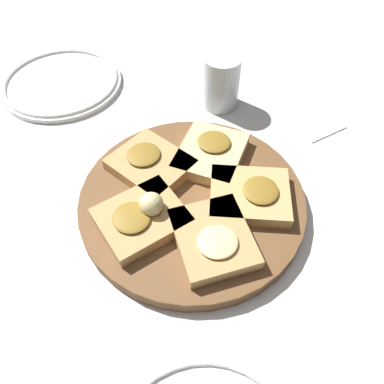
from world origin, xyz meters
name	(u,v)px	position (x,y,z in m)	size (l,w,h in m)	color
ground_plane	(192,205)	(0.00, 0.00, 0.00)	(3.00, 3.00, 0.00)	silver
serving_board	(192,201)	(0.00, 0.00, 0.01)	(0.36, 0.36, 0.02)	brown
focaccia_slice_0	(211,153)	(0.07, -0.06, 0.04)	(0.16, 0.16, 0.03)	#E5C689
focaccia_slice_1	(150,164)	(0.08, 0.05, 0.04)	(0.16, 0.15, 0.03)	tan
focaccia_slice_2	(142,216)	(-0.02, 0.09, 0.04)	(0.13, 0.14, 0.05)	tan
focaccia_slice_3	(211,239)	(-0.09, 0.00, 0.04)	(0.13, 0.11, 0.03)	tan
focaccia_slice_4	(250,195)	(-0.04, -0.08, 0.04)	(0.14, 0.15, 0.03)	tan
plate_right	(62,82)	(0.40, 0.16, 0.01)	(0.26, 0.26, 0.02)	white
water_glass	(221,82)	(0.23, -0.14, 0.05)	(0.07, 0.07, 0.11)	silver
napkin_stack	(312,119)	(0.12, -0.30, 0.00)	(0.10, 0.09, 0.01)	white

